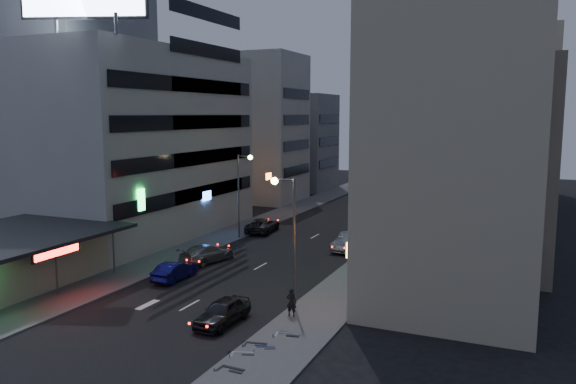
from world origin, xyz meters
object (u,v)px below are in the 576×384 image
Objects in this scene: parked_car_right_near at (223,312)px; parked_car_left at (263,225)px; scooter_black_a at (246,358)px; road_car_blue at (175,271)px; person at (291,302)px; scooter_black_b at (268,333)px; parked_car_right_far at (371,228)px; parked_car_right_mid at (348,242)px; scooter_silver_b at (300,324)px; scooter_blue at (275,337)px; road_car_silver at (207,253)px; scooter_silver_a at (255,342)px.

parked_car_right_near is 0.83× the size of parked_car_left.
scooter_black_a is at bearing -47.97° from parked_car_right_near.
road_car_blue is 2.41× the size of person.
parked_car_left is 2.91× the size of scooter_black_b.
person is at bearing -5.77° from scooter_black_b.
road_car_blue is (-8.98, -20.51, -0.05)m from parked_car_right_far.
parked_car_left is at bearing 164.29° from parked_car_right_mid.
scooter_silver_b reaches higher than scooter_black_a.
parked_car_left is 3.22× the size of scooter_blue.
scooter_black_a is at bearing 153.54° from scooter_blue.
parked_car_left reaches higher than road_car_blue.
parked_car_right_near is at bearing 137.61° from road_car_silver.
parked_car_right_mid reaches higher than scooter_silver_b.
scooter_silver_b is at bearing 3.65° from parked_car_right_near.
parked_car_left is at bearing 22.11° from scooter_silver_b.
parked_car_left is 28.38m from scooter_black_b.
parked_car_right_near reaches higher than scooter_silver_b.
parked_car_right_far reaches higher than road_car_blue.
parked_car_right_near is 2.69× the size of scooter_blue.
scooter_silver_a is (2.16, -29.56, -0.08)m from parked_car_right_far.
road_car_silver is 17.99m from scooter_blue.
scooter_blue is (4.18, -1.84, -0.12)m from parked_car_right_near.
parked_car_right_mid is at bearing 152.45° from parked_car_left.
parked_car_right_far is 26.71m from scooter_silver_b.
person reaches higher than road_car_silver.
road_car_blue is 14.35m from scooter_silver_a.
parked_car_right_far is 28.41m from scooter_black_b.
scooter_silver_b is (1.21, 3.06, 0.07)m from scooter_silver_a.
parked_car_left is 2.65× the size of scooter_silver_b.
scooter_blue is at bearing 145.08° from road_car_silver.
road_car_blue is 16.03m from scooter_black_a.
scooter_black_a is at bearing 163.89° from scooter_silver_b.
parked_car_right_mid is 24.74m from scooter_black_a.
parked_car_right_mid is 6.93m from parked_car_right_far.
scooter_silver_b is at bearing 153.44° from road_car_blue.
parked_car_left is (-10.33, 3.93, -0.04)m from parked_car_right_mid.
scooter_blue is (2.79, -28.48, -0.12)m from parked_car_right_far.
parked_car_right_near is 4.06m from scooter_black_b.
person is 0.99× the size of scooter_silver_a.
road_car_blue is at bearing -21.58° from person.
parked_car_left is at bearing -73.02° from road_car_silver.
scooter_silver_a is at bearing 90.51° from person.
road_car_blue is (-7.58, 6.13, -0.06)m from parked_car_right_near.
road_car_silver is at bearing 18.24° from scooter_blue.
road_car_silver is at bearing -132.79° from parked_car_right_mid.
scooter_black_b is at bearing 141.25° from scooter_silver_b.
parked_car_left is 17.58m from road_car_blue.
person reaches higher than scooter_silver_b.
person is 7.39m from scooter_black_a.
scooter_black_a reaches higher than scooter_silver_a.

